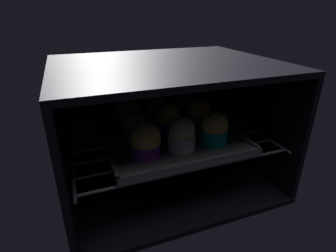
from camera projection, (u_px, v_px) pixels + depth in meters
oven_cavity at (162, 121)px, 81.04cm from camera, size 59.00×47.00×37.00cm
oven_rack at (166, 137)px, 78.79cm from camera, size 54.80×42.00×0.80cm
baking_tray at (168, 135)px, 77.28cm from camera, size 37.02×37.02×2.20cm
muffin_row0_col0 at (145, 140)px, 64.37cm from camera, size 7.72×7.72×9.08cm
muffin_row0_col1 at (181, 135)px, 67.28cm from camera, size 7.08×7.08×8.58cm
muffin_row0_col2 at (214, 129)px, 70.00cm from camera, size 7.08×7.08×8.83cm
muffin_row1_col0 at (135, 126)px, 72.79cm from camera, size 7.08×7.08×8.00cm
muffin_row1_col1 at (169, 119)px, 75.78cm from camera, size 7.42×7.42×8.98cm
muffin_row1_col2 at (197, 116)px, 78.51cm from camera, size 7.71×7.71×8.95cm
muffin_row2_col0 at (129, 115)px, 80.26cm from camera, size 7.15×7.15×8.36cm
muffin_row2_col1 at (157, 110)px, 83.77cm from camera, size 7.35×7.35×8.27cm
muffin_row2_col2 at (185, 106)px, 86.79cm from camera, size 7.08×7.08×9.04cm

